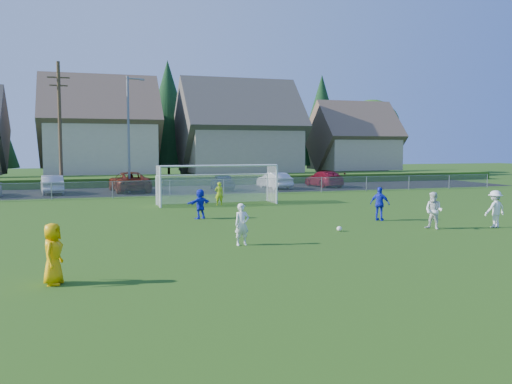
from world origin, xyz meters
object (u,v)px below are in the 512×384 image
Objects in this scene: player_white_c at (495,209)px; player_blue_a at (380,204)px; car_e at (222,182)px; goalkeeper at (219,194)px; soccer_ball at (339,229)px; referee at (53,254)px; player_blue_b at (200,204)px; car_b at (52,185)px; car_g at (324,179)px; soccer_goal at (216,178)px; car_f at (274,180)px; player_white_a at (242,224)px; car_c at (129,182)px; player_white_b at (434,211)px.

player_white_c is 5.15m from player_blue_a.
car_e is at bearing -79.05° from player_white_c.
soccer_ball is at bearing 107.91° from goalkeeper.
referee is 16.74m from player_blue_a.
car_b is at bearing -95.10° from player_blue_b.
car_g is 0.66× the size of soccer_goal.
player_blue_b is at bearing 51.91° from car_f.
player_blue_b is (6.40, 11.60, -0.07)m from referee.
player_white_a is 25.01m from car_e.
player_white_c reaches higher than referee.
player_blue_b reaches higher than soccer_ball.
player_blue_a is 0.29× the size of car_c.
player_blue_b is at bearing 73.59° from goalkeeper.
goalkeeper is at bearing -141.81° from player_blue_b.
player_blue_a reaches higher than car_f.
referee is at bearing 76.13° from car_c.
car_b is 5.79m from car_c.
soccer_ball is 23.67m from car_f.
car_e is at bearing 73.50° from soccer_goal.
car_c is at bearing 8.11° from referee.
soccer_goal is (-2.34, 12.35, 1.52)m from soccer_ball.
player_white_c is 1.11× the size of player_blue_b.
car_e is (11.87, 28.31, -0.11)m from referee.
referee is at bearing -116.04° from soccer_goal.
car_e is (3.03, 10.94, -0.02)m from goalkeeper.
player_white_b is at bearing -55.16° from referee.
player_white_b is 0.29× the size of car_c.
player_blue_a reaches higher than referee.
soccer_goal is (0.01, 0.74, 0.91)m from goalkeeper.
car_g is (5.00, 0.67, 0.02)m from car_f.
car_e reaches higher than soccer_ball.
goalkeeper is at bearing 125.29° from car_b.
goalkeeper is (2.52, 13.45, -0.05)m from player_white_a.
goalkeeper is 1.18m from soccer_goal.
player_white_b is 11.13m from player_blue_b.
player_blue_a is at bearing 121.69° from car_b.
player_blue_b is 0.34× the size of car_b.
player_white_a is 1.03× the size of player_blue_b.
player_white_c is 0.38× the size of car_b.
car_b is 15.03m from soccer_goal.
player_blue_a is 23.49m from car_c.
player_blue_a is 11.49m from soccer_goal.
car_f is (17.95, -0.31, -0.02)m from car_b.
referee is 36.54m from car_g.
referee is 16.19m from player_white_b.
player_blue_a is 0.40× the size of car_e.
player_white_c is at bearing -54.95° from soccer_goal.
soccer_ball is at bearing -127.94° from player_white_b.
player_blue_b is (-11.90, 6.97, -0.08)m from player_white_c.
car_e is (7.43, -1.07, -0.09)m from car_c.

